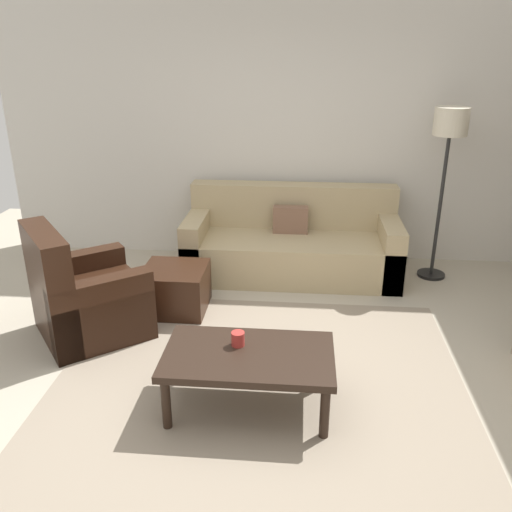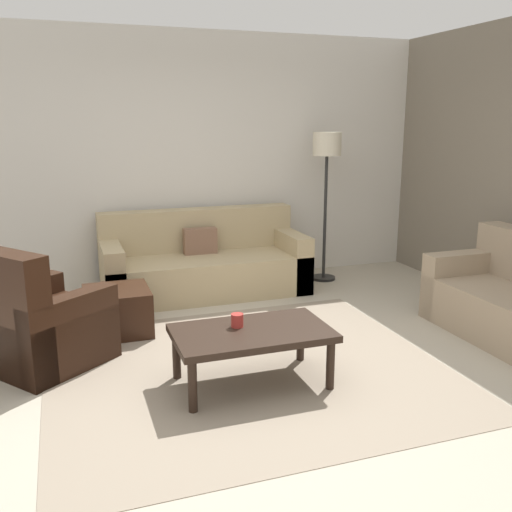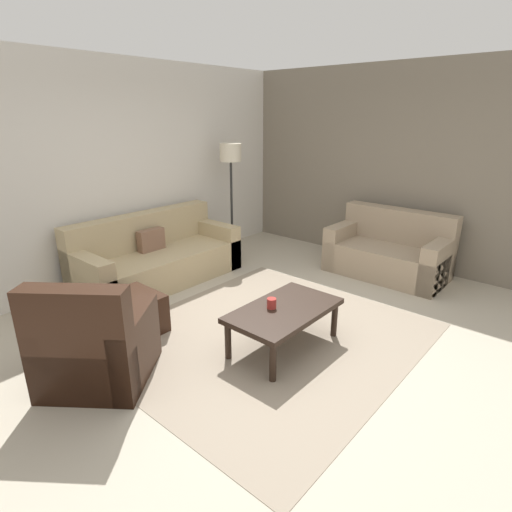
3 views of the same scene
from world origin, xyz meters
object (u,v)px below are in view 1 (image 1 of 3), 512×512
(ottoman, at_px, (175,289))
(cup, at_px, (238,339))
(couch_main, at_px, (292,244))
(armchair_leather, at_px, (82,301))
(coffee_table, at_px, (249,360))
(lamp_standing, at_px, (449,140))

(ottoman, bearing_deg, cup, -59.89)
(couch_main, height_order, armchair_leather, armchair_leather)
(armchair_leather, bearing_deg, couch_main, 41.87)
(couch_main, bearing_deg, cup, -97.60)
(armchair_leather, distance_m, ottoman, 0.83)
(couch_main, bearing_deg, coffee_table, -95.39)
(ottoman, distance_m, coffee_table, 1.57)
(couch_main, bearing_deg, lamp_standing, -0.83)
(lamp_standing, bearing_deg, couch_main, 179.17)
(ottoman, bearing_deg, armchair_leather, -141.94)
(armchair_leather, distance_m, lamp_standing, 3.63)
(ottoman, relative_size, cup, 5.85)
(armchair_leather, relative_size, cup, 11.73)
(ottoman, bearing_deg, coffee_table, -59.04)
(ottoman, xyz_separation_m, lamp_standing, (2.48, 0.97, 1.21))
(coffee_table, bearing_deg, lamp_standing, 53.93)
(cup, bearing_deg, lamp_standing, 51.56)
(couch_main, xyz_separation_m, lamp_standing, (1.46, -0.02, 1.11))
(cup, relative_size, lamp_standing, 0.06)
(couch_main, bearing_deg, ottoman, -135.92)
(ottoman, xyz_separation_m, cup, (0.72, -1.25, 0.26))
(coffee_table, height_order, cup, cup)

